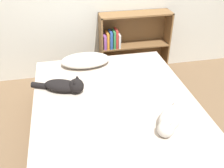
{
  "coord_description": "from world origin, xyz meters",
  "views": [
    {
      "loc": [
        -0.41,
        -1.84,
        1.9
      ],
      "look_at": [
        0.0,
        0.15,
        0.58
      ],
      "focal_mm": 40.0,
      "sensor_mm": 36.0,
      "label": 1
    }
  ],
  "objects_px": {
    "pillow": "(85,60)",
    "bookshelf": "(131,43)",
    "bed": "(115,120)",
    "cat_light": "(170,120)",
    "cat_dark": "(65,86)"
  },
  "relations": [
    {
      "from": "bed",
      "to": "bookshelf",
      "type": "xyz_separation_m",
      "value": [
        0.51,
        1.3,
        0.23
      ]
    },
    {
      "from": "cat_light",
      "to": "bookshelf",
      "type": "height_order",
      "value": "bookshelf"
    },
    {
      "from": "pillow",
      "to": "bookshelf",
      "type": "xyz_separation_m",
      "value": [
        0.7,
        0.53,
        -0.07
      ]
    },
    {
      "from": "bed",
      "to": "pillow",
      "type": "relative_size",
      "value": 3.4
    },
    {
      "from": "pillow",
      "to": "bookshelf",
      "type": "distance_m",
      "value": 0.88
    },
    {
      "from": "bed",
      "to": "cat_dark",
      "type": "xyz_separation_m",
      "value": [
        -0.45,
        0.27,
        0.3
      ]
    },
    {
      "from": "pillow",
      "to": "bookshelf",
      "type": "height_order",
      "value": "bookshelf"
    },
    {
      "from": "pillow",
      "to": "bookshelf",
      "type": "relative_size",
      "value": 0.59
    },
    {
      "from": "cat_light",
      "to": "cat_dark",
      "type": "distance_m",
      "value": 1.07
    },
    {
      "from": "bed",
      "to": "cat_light",
      "type": "height_order",
      "value": "cat_light"
    },
    {
      "from": "cat_light",
      "to": "bookshelf",
      "type": "xyz_separation_m",
      "value": [
        0.15,
        1.73,
        -0.08
      ]
    },
    {
      "from": "bed",
      "to": "bookshelf",
      "type": "relative_size",
      "value": 2.0
    },
    {
      "from": "pillow",
      "to": "cat_dark",
      "type": "xyz_separation_m",
      "value": [
        -0.26,
        -0.5,
        0.0
      ]
    },
    {
      "from": "cat_dark",
      "to": "bookshelf",
      "type": "distance_m",
      "value": 1.41
    },
    {
      "from": "cat_light",
      "to": "bookshelf",
      "type": "bearing_deg",
      "value": -147.9
    }
  ]
}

